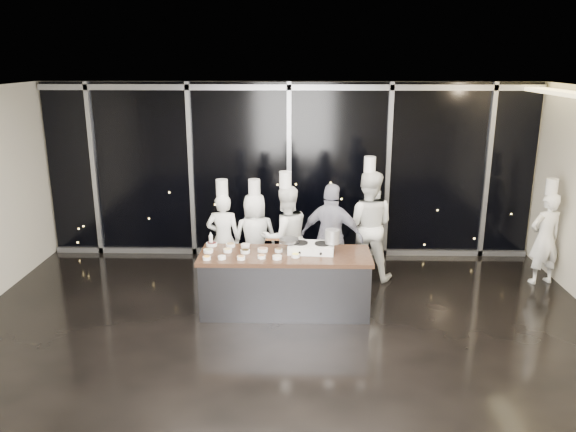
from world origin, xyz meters
The scene contains 15 objects.
ground centered at (0.00, 0.00, 0.00)m, with size 9.00×9.00×0.00m, color black.
room_shell centered at (0.18, 0.00, 2.25)m, with size 9.02×7.02×3.21m.
window_wall centered at (0.00, 3.43, 1.60)m, with size 8.90×0.11×3.20m.
demo_counter centered at (0.00, 0.90, 0.45)m, with size 2.46×0.86×0.90m.
stove centered at (0.37, 0.99, 0.96)m, with size 0.68×0.46×0.14m.
frying_pan centered at (0.04, 1.02, 1.06)m, with size 0.49×0.30×0.05m.
stock_pot centered at (0.67, 0.97, 1.14)m, with size 0.20×0.20×0.20m, color silver.
prep_bowls centered at (-0.62, 0.92, 0.93)m, with size 1.40×0.73×0.05m.
squeeze_bottle centered at (-1.12, 1.24, 1.00)m, with size 0.06×0.06×0.21m.
chef_far_left centered at (-1.03, 1.94, 0.79)m, with size 0.57×0.39×1.75m.
chef_left centered at (-0.53, 2.06, 0.77)m, with size 0.84×0.66×1.73m.
chef_center centered at (-0.02, 1.84, 0.85)m, with size 1.00×0.90×1.91m.
guest centered at (0.71, 1.74, 0.87)m, with size 1.10×0.71×1.74m.
chef_right centered at (1.33, 2.25, 0.93)m, with size 1.02×0.86×2.08m.
chef_side centered at (4.20, 2.10, 0.79)m, with size 0.64×0.51×1.76m.
Camera 1 is at (0.22, -6.68, 3.63)m, focal length 35.00 mm.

